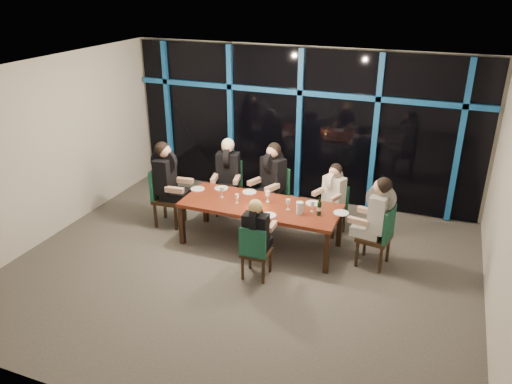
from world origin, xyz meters
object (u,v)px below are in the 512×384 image
at_px(chair_far_left, 229,184).
at_px(diner_far_mid, 272,172).
at_px(chair_far_right, 334,206).
at_px(chair_near_mid, 255,250).
at_px(chair_far_mid, 275,191).
at_px(diner_far_right, 333,189).
at_px(diner_near_mid, 257,227).
at_px(dining_table, 260,208).
at_px(diner_end_left, 167,172).
at_px(diner_far_left, 228,166).
at_px(chair_end_right, 380,234).
at_px(chair_end_left, 164,193).
at_px(wine_bottle, 319,208).
at_px(water_pitcher, 300,208).
at_px(diner_end_right, 377,209).

height_order(chair_far_left, diner_far_mid, diner_far_mid).
distance_m(chair_far_right, chair_near_mid, 2.05).
xyz_separation_m(chair_far_mid, diner_far_mid, (-0.03, -0.08, 0.40)).
relative_size(diner_far_right, diner_near_mid, 1.00).
height_order(dining_table, diner_end_left, diner_end_left).
height_order(chair_far_mid, diner_far_left, diner_far_left).
xyz_separation_m(chair_far_mid, diner_end_left, (-1.70, -0.87, 0.44)).
relative_size(chair_far_right, diner_far_left, 0.89).
distance_m(chair_end_right, diner_far_left, 3.08).
bearing_deg(chair_end_left, wine_bottle, -98.94).
xyz_separation_m(chair_far_mid, diner_far_right, (1.10, -0.13, 0.27)).
height_order(chair_end_left, water_pitcher, chair_end_left).
bearing_deg(diner_near_mid, diner_far_right, -113.74).
distance_m(diner_far_right, diner_near_mid, 1.91).
bearing_deg(diner_far_mid, dining_table, -58.93).
height_order(diner_end_left, wine_bottle, diner_end_left).
height_order(diner_far_right, diner_end_right, diner_end_right).
distance_m(diner_far_mid, wine_bottle, 1.47).
height_order(diner_far_mid, diner_near_mid, diner_far_mid).
xyz_separation_m(chair_far_mid, diner_end_right, (1.96, -0.92, 0.39)).
height_order(chair_near_mid, diner_end_right, diner_end_right).
distance_m(diner_far_left, wine_bottle, 2.20).
relative_size(chair_end_right, diner_end_left, 0.97).
relative_size(chair_far_right, diner_end_right, 0.89).
relative_size(chair_far_left, diner_far_mid, 1.01).
distance_m(chair_far_mid, diner_far_mid, 0.41).
bearing_deg(diner_end_right, diner_end_left, -81.95).
xyz_separation_m(dining_table, diner_near_mid, (0.29, -0.91, 0.16)).
bearing_deg(chair_end_left, diner_far_left, -54.42).
relative_size(chair_far_left, diner_end_left, 0.97).
height_order(diner_far_left, diner_far_right, diner_far_left).
distance_m(chair_far_right, diner_far_left, 2.07).
xyz_separation_m(diner_near_mid, water_pitcher, (0.41, 0.81, 0.01)).
bearing_deg(diner_far_left, chair_far_mid, -7.59).
xyz_separation_m(chair_far_left, diner_near_mid, (1.30, -1.90, 0.28)).
bearing_deg(chair_end_right, wine_bottle, -75.77).
relative_size(diner_end_left, water_pitcher, 5.22).
height_order(diner_far_right, water_pitcher, diner_far_right).
distance_m(diner_far_mid, diner_near_mid, 1.87).
xyz_separation_m(diner_end_left, diner_near_mid, (2.09, -1.03, -0.17)).
distance_m(diner_far_left, diner_end_right, 2.97).
xyz_separation_m(dining_table, water_pitcher, (0.69, -0.10, 0.17)).
relative_size(dining_table, chair_end_left, 2.44).
bearing_deg(diner_end_left, chair_far_left, -48.24).
xyz_separation_m(dining_table, diner_end_left, (-1.80, 0.11, 0.33)).
xyz_separation_m(chair_end_left, diner_far_mid, (1.76, 0.80, 0.38)).
bearing_deg(wine_bottle, diner_far_mid, 140.03).
bearing_deg(chair_far_left, diner_far_left, -90.00).
height_order(chair_far_left, diner_near_mid, diner_near_mid).
relative_size(chair_far_left, diner_end_right, 1.02).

